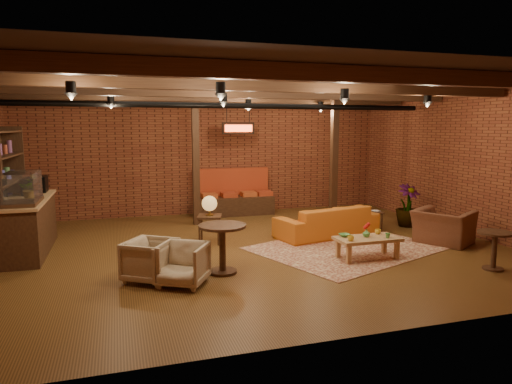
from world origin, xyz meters
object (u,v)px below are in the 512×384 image
object	(u,v)px
coffee_table	(367,240)
round_table_left	(222,240)
armchair_a	(151,258)
side_table_lamp	(210,207)
sofa	(327,221)
armchair_b	(182,262)
plant_tall	(410,163)
round_table_right	(495,244)
side_table_book	(373,213)
armchair_right	(444,221)

from	to	relation	value
coffee_table	round_table_left	bearing A→B (deg)	-179.38
armchair_a	coffee_table	bearing A→B (deg)	-54.46
side_table_lamp	round_table_left	size ratio (longest dim) A/B	1.22
sofa	armchair_b	xyz separation A→B (m)	(-3.47, -2.21, 0.02)
coffee_table	plant_tall	world-z (taller)	plant_tall
side_table_lamp	round_table_right	xyz separation A→B (m)	(4.22, -3.14, -0.32)
side_table_lamp	armchair_a	size ratio (longest dim) A/B	1.37
armchair_b	plant_tall	xyz separation A→B (m)	(5.79, 2.56, 1.17)
armchair_a	plant_tall	size ratio (longest dim) A/B	0.24
sofa	round_table_right	distance (m)	3.41
sofa	side_table_lamp	distance (m)	2.62
side_table_book	round_table_right	bearing A→B (deg)	-84.22
armchair_a	side_table_book	xyz separation A→B (m)	(5.23, 2.14, 0.04)
coffee_table	side_table_book	world-z (taller)	coffee_table
side_table_lamp	armchair_b	world-z (taller)	side_table_lamp
side_table_lamp	armchair_b	distance (m)	2.55
side_table_book	round_table_left	bearing A→B (deg)	-152.88
side_table_lamp	side_table_book	distance (m)	3.91
round_table_left	plant_tall	world-z (taller)	plant_tall
round_table_right	plant_tall	distance (m)	3.58
sofa	armchair_right	distance (m)	2.39
armchair_b	armchair_right	distance (m)	5.57
armchair_b	round_table_left	bearing A→B (deg)	57.75
round_table_left	armchair_a	size ratio (longest dim) A/B	1.12
plant_tall	side_table_book	bearing A→B (deg)	-174.90
coffee_table	armchair_a	size ratio (longest dim) A/B	1.60
armchair_right	round_table_right	world-z (taller)	armchair_right
armchair_b	round_table_right	size ratio (longest dim) A/B	1.09
armchair_b	side_table_book	size ratio (longest dim) A/B	1.57
armchair_b	armchair_right	world-z (taller)	armchair_right
side_table_book	armchair_right	bearing A→B (deg)	-65.33
round_table_right	round_table_left	bearing A→B (deg)	165.13
armchair_a	side_table_book	bearing A→B (deg)	-33.46
armchair_b	side_table_book	distance (m)	5.39
side_table_lamp	round_table_left	bearing A→B (deg)	-95.25
sofa	plant_tall	size ratio (longest dim) A/B	0.75
plant_tall	armchair_b	bearing A→B (deg)	-156.13
coffee_table	armchair_a	bearing A→B (deg)	-178.70
round_table_right	plant_tall	world-z (taller)	plant_tall
side_table_lamp	sofa	bearing A→B (deg)	-3.24
round_table_right	sofa	bearing A→B (deg)	118.75
armchair_a	plant_tall	world-z (taller)	plant_tall
armchair_right	side_table_book	xyz separation A→B (m)	(-0.71, 1.54, -0.06)
round_table_left	side_table_book	size ratio (longest dim) A/B	1.79
sofa	round_table_right	size ratio (longest dim) A/B	3.51
coffee_table	armchair_b	world-z (taller)	armchair_b
coffee_table	plant_tall	xyz separation A→B (m)	(2.38, 2.15, 1.17)
round_table_right	plant_tall	xyz separation A→B (m)	(0.67, 3.34, 1.09)
round_table_left	side_table_lamp	bearing A→B (deg)	84.75
round_table_left	side_table_book	bearing A→B (deg)	27.12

